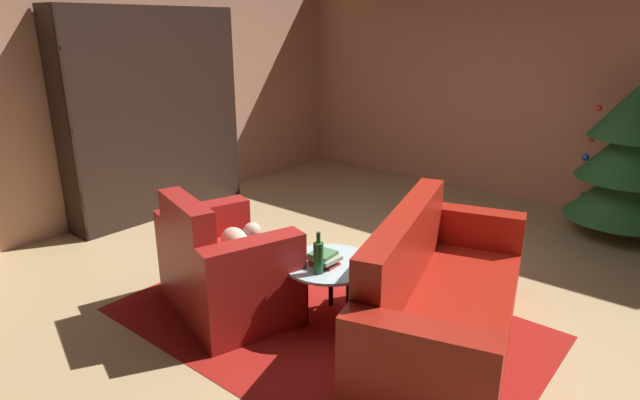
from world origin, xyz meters
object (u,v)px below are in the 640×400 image
(bookshelf_unit, at_px, (165,116))
(book_stack_on_table, at_px, (323,258))
(armchair_red, at_px, (224,269))
(decorated_tree, at_px, (630,158))
(couch_red, at_px, (439,304))
(coffee_table, at_px, (329,268))
(bottle_on_table, at_px, (318,257))

(bookshelf_unit, height_order, book_stack_on_table, bookshelf_unit)
(armchair_red, xyz_separation_m, decorated_tree, (1.90, 3.46, 0.46))
(bookshelf_unit, relative_size, couch_red, 1.04)
(couch_red, relative_size, coffee_table, 3.21)
(coffee_table, relative_size, book_stack_on_table, 3.02)
(couch_red, bearing_deg, coffee_table, -166.78)
(armchair_red, height_order, bottle_on_table, armchair_red)
(book_stack_on_table, height_order, bottle_on_table, bottle_on_table)
(coffee_table, height_order, book_stack_on_table, book_stack_on_table)
(book_stack_on_table, distance_m, decorated_tree, 3.38)
(coffee_table, distance_m, decorated_tree, 3.34)
(coffee_table, xyz_separation_m, book_stack_on_table, (-0.01, -0.06, 0.09))
(couch_red, bearing_deg, bookshelf_unit, 171.33)
(armchair_red, xyz_separation_m, coffee_table, (0.66, 0.39, 0.07))
(couch_red, xyz_separation_m, book_stack_on_table, (-0.77, -0.23, 0.18))
(bookshelf_unit, bearing_deg, coffee_table, -14.36)
(armchair_red, bearing_deg, coffee_table, 30.25)
(bookshelf_unit, distance_m, coffee_table, 3.00)
(armchair_red, xyz_separation_m, couch_red, (1.42, 0.56, -0.02))
(book_stack_on_table, xyz_separation_m, decorated_tree, (1.25, 3.13, 0.30))
(bottle_on_table, distance_m, decorated_tree, 3.47)
(bookshelf_unit, xyz_separation_m, armchair_red, (2.17, -1.11, -0.74))
(bottle_on_table, bearing_deg, bookshelf_unit, 162.65)
(bottle_on_table, bearing_deg, couch_red, 26.11)
(book_stack_on_table, relative_size, bottle_on_table, 0.75)
(armchair_red, bearing_deg, bottle_on_table, 16.86)
(couch_red, distance_m, coffee_table, 0.78)
(armchair_red, bearing_deg, bookshelf_unit, 152.89)
(bottle_on_table, bearing_deg, book_stack_on_table, 114.23)
(coffee_table, bearing_deg, bottle_on_table, -76.23)
(coffee_table, relative_size, decorated_tree, 0.43)
(bookshelf_unit, height_order, decorated_tree, bookshelf_unit)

